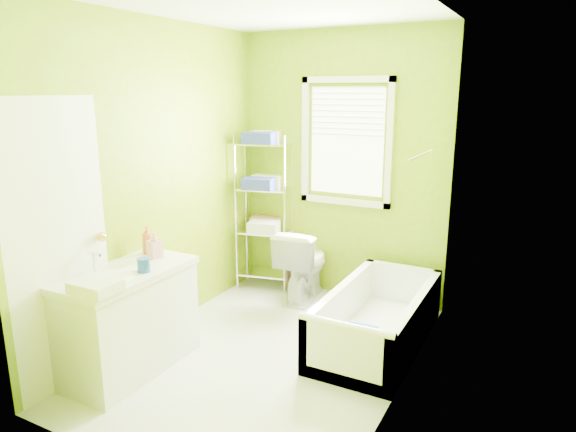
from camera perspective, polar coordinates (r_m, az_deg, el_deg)
The scene contains 9 objects.
ground at distance 4.22m, azimuth -2.14°, elevation -15.01°, with size 2.90×2.90×0.00m, color silver.
room_envelope at distance 3.73m, azimuth -2.35°, elevation 6.31°, with size 2.14×2.94×2.62m.
window at distance 4.98m, azimuth 6.49°, elevation 8.90°, with size 0.92×0.05×1.22m.
door at distance 3.78m, azimuth -24.01°, elevation -3.28°, with size 0.09×0.80×2.00m.
right_wall_decor at distance 3.36m, azimuth 13.00°, elevation 1.21°, with size 0.04×1.48×1.17m.
bathtub at distance 4.34m, azimuth 9.77°, elevation -12.04°, with size 0.70×1.50×0.49m.
toilet at distance 5.11m, azimuth 1.71°, elevation -5.26°, with size 0.41×0.71×0.73m, color white.
vanity at distance 4.00m, azimuth -17.32°, elevation -10.67°, with size 0.54×1.03×1.00m.
wire_shelf_unit at distance 5.27m, azimuth -2.54°, elevation 2.45°, with size 0.60×0.49×1.63m.
Camera 1 is at (1.85, -3.20, 2.03)m, focal length 32.00 mm.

